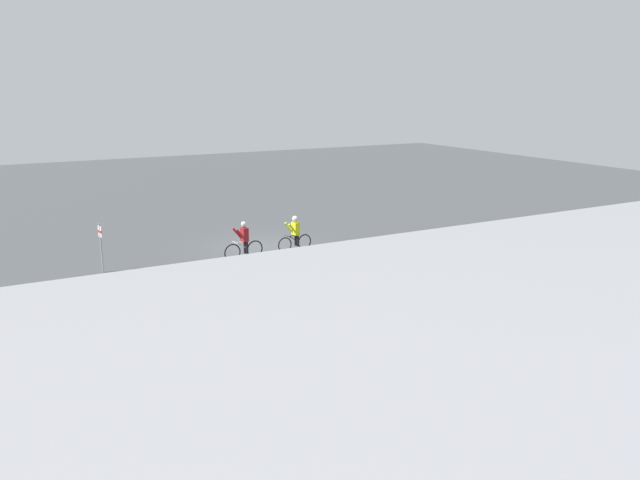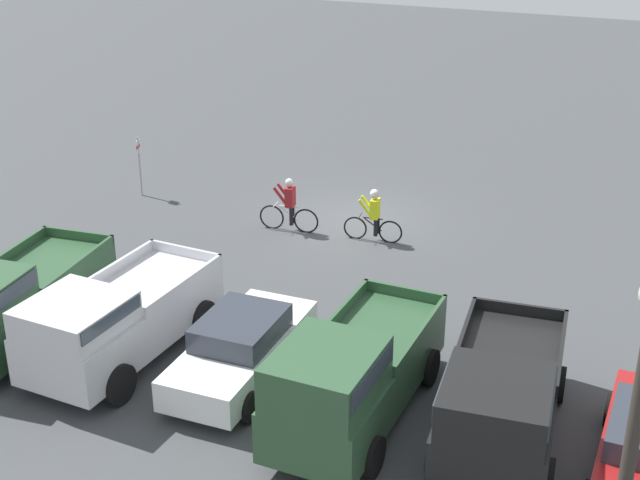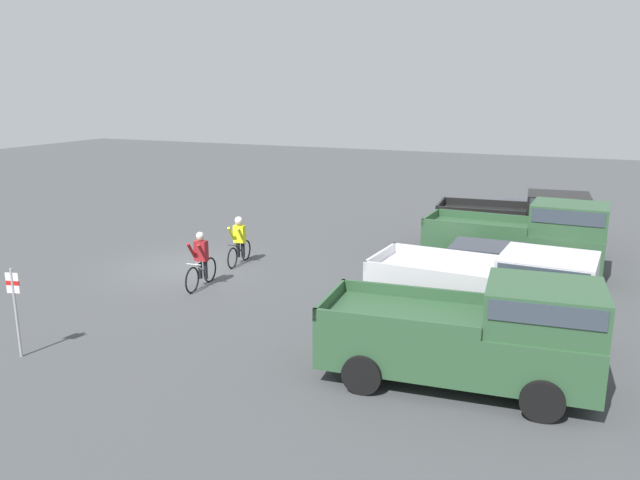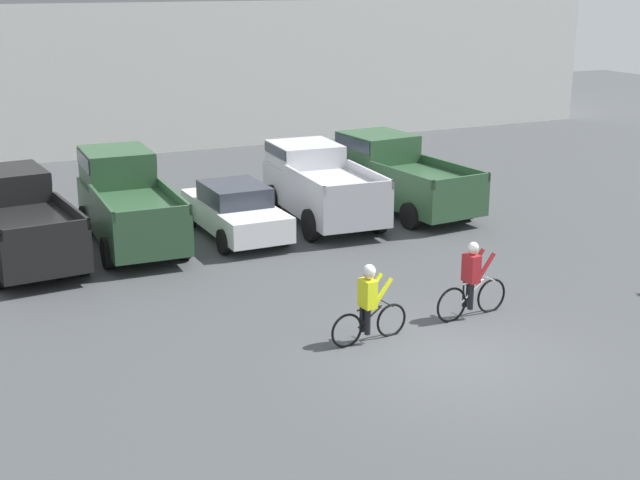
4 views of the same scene
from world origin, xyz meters
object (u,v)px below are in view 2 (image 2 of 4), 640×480
cyclist_0 (289,205)px  fire_lane_sign (139,160)px  pickup_truck_2 (114,319)px  cyclist_1 (374,215)px  pickup_truck_0 (501,398)px  sedan_1 (242,347)px  pickup_truck_1 (350,375)px  pickup_truck_3 (9,300)px

cyclist_0 → fire_lane_sign: bearing=-8.0°
pickup_truck_2 → fire_lane_sign: pickup_truck_2 is taller
pickup_truck_2 → cyclist_1: pickup_truck_2 is taller
pickup_truck_0 → pickup_truck_2: bearing=1.6°
sedan_1 → cyclist_0: (2.43, -7.82, 0.07)m
pickup_truck_1 → cyclist_0: (5.21, -8.61, -0.38)m
pickup_truck_3 → cyclist_1: pickup_truck_3 is taller
pickup_truck_0 → cyclist_1: 10.01m
pickup_truck_3 → fire_lane_sign: size_ratio=2.70×
pickup_truck_0 → cyclist_1: (5.48, -8.37, -0.28)m
cyclist_1 → cyclist_0: bearing=5.5°
pickup_truck_0 → cyclist_1: bearing=-56.8°
sedan_1 → cyclist_1: cyclist_1 is taller
cyclist_1 → pickup_truck_2: bearing=70.9°
pickup_truck_0 → sedan_1: size_ratio=1.19×
sedan_1 → fire_lane_sign: (8.16, -8.63, 0.48)m
sedan_1 → cyclist_0: size_ratio=2.38×
sedan_1 → fire_lane_sign: bearing=-46.6°
cyclist_1 → sedan_1: bearing=88.9°
sedan_1 → cyclist_1: 8.07m
pickup_truck_1 → sedan_1: (2.79, -0.79, -0.44)m
sedan_1 → pickup_truck_2: 2.90m
pickup_truck_2 → fire_lane_sign: size_ratio=2.56×
pickup_truck_3 → cyclist_1: 10.49m
pickup_truck_2 → pickup_truck_3: (2.74, 0.18, 0.01)m
pickup_truck_1 → fire_lane_sign: (10.95, -9.42, 0.03)m
pickup_truck_0 → pickup_truck_1: pickup_truck_1 is taller
pickup_truck_1 → pickup_truck_3: bearing=-0.5°
pickup_truck_1 → pickup_truck_3: size_ratio=1.01×
pickup_truck_1 → sedan_1: 2.93m
pickup_truck_2 → pickup_truck_3: pickup_truck_3 is taller
cyclist_0 → pickup_truck_1: bearing=121.2°
pickup_truck_1 → cyclist_1: pickup_truck_1 is taller
sedan_1 → pickup_truck_3: pickup_truck_3 is taller
pickup_truck_1 → pickup_truck_2: size_ratio=1.06×
pickup_truck_3 → fire_lane_sign: (2.61, -9.35, 0.10)m
pickup_truck_2 → cyclist_0: pickup_truck_2 is taller
pickup_truck_3 → cyclist_0: 9.10m
pickup_truck_1 → pickup_truck_2: (5.60, -0.25, -0.07)m
pickup_truck_0 → pickup_truck_2: pickup_truck_0 is taller
sedan_1 → pickup_truck_3: bearing=7.4°
pickup_truck_0 → pickup_truck_3: bearing=2.1°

